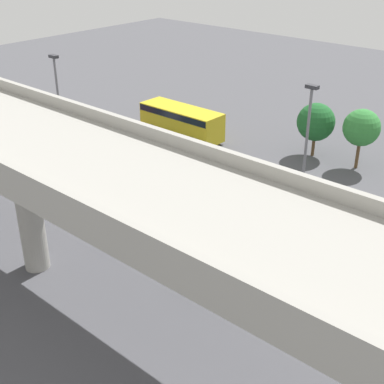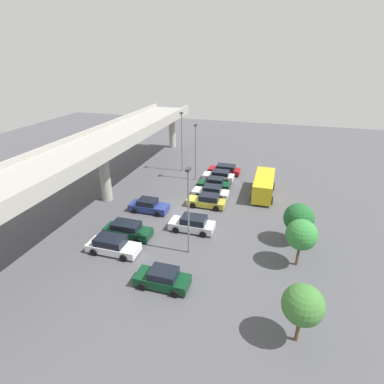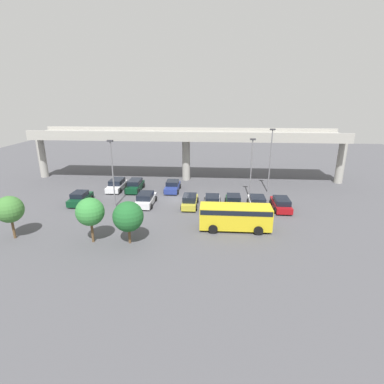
% 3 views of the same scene
% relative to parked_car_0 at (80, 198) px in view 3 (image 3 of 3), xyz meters
% --- Properties ---
extents(ground_plane, '(104.38, 104.38, 0.00)m').
position_rel_parked_car_0_xyz_m(ground_plane, '(12.55, 2.04, -0.73)').
color(ground_plane, '#4C4C51').
extents(highway_overpass, '(49.97, 6.54, 8.19)m').
position_rel_parked_car_0_xyz_m(highway_overpass, '(12.55, 12.38, 6.12)').
color(highway_overpass, '#9E9B93').
rests_on(highway_overpass, ground_plane).
extents(parked_car_0, '(2.05, 4.33, 1.57)m').
position_rel_parked_car_0_xyz_m(parked_car_0, '(0.00, 0.00, 0.00)').
color(parked_car_0, '#0C381E').
rests_on(parked_car_0, ground_plane).
extents(parked_car_1, '(2.17, 4.87, 1.58)m').
position_rel_parked_car_0_xyz_m(parked_car_1, '(2.86, 6.08, 0.02)').
color(parked_car_1, silver).
rests_on(parked_car_1, ground_plane).
extents(parked_car_2, '(2.05, 4.80, 1.60)m').
position_rel_parked_car_0_xyz_m(parked_car_2, '(5.62, 5.98, 0.03)').
color(parked_car_2, '#0C381E').
rests_on(parked_car_2, ground_plane).
extents(parked_car_3, '(2.17, 4.64, 1.63)m').
position_rel_parked_car_0_xyz_m(parked_car_3, '(8.56, 0.06, 0.04)').
color(parked_car_3, silver).
rests_on(parked_car_3, ground_plane).
extents(parked_car_4, '(2.12, 4.53, 1.52)m').
position_rel_parked_car_0_xyz_m(parked_car_4, '(11.14, 6.11, -0.03)').
color(parked_car_4, navy).
rests_on(parked_car_4, ground_plane).
extents(parked_car_5, '(2.00, 4.54, 1.61)m').
position_rel_parked_car_0_xyz_m(parked_car_5, '(14.18, -0.13, 0.02)').
color(parked_car_5, gold).
rests_on(parked_car_5, ground_plane).
extents(parked_car_6, '(2.13, 4.61, 1.51)m').
position_rel_parked_car_0_xyz_m(parked_car_6, '(16.98, 0.02, -0.03)').
color(parked_car_6, silver).
rests_on(parked_car_6, ground_plane).
extents(parked_car_7, '(2.05, 4.33, 1.59)m').
position_rel_parked_car_0_xyz_m(parked_car_7, '(19.61, 0.18, -0.00)').
color(parked_car_7, '#0C381E').
rests_on(parked_car_7, ground_plane).
extents(parked_car_8, '(2.16, 4.37, 1.54)m').
position_rel_parked_car_0_xyz_m(parked_car_8, '(22.53, 0.14, 0.00)').
color(parked_car_8, silver).
rests_on(parked_car_8, ground_plane).
extents(parked_car_9, '(2.13, 4.71, 1.47)m').
position_rel_parked_car_0_xyz_m(parked_car_9, '(25.40, -0.17, -0.01)').
color(parked_car_9, maroon).
rests_on(parked_car_9, ground_plane).
extents(shuttle_bus, '(7.30, 2.70, 2.56)m').
position_rel_parked_car_0_xyz_m(shuttle_bus, '(19.42, -6.35, 0.80)').
color(shuttle_bus, gold).
rests_on(shuttle_bus, ground_plane).
extents(lamp_post_near_aisle, '(0.70, 0.35, 8.32)m').
position_rel_parked_car_0_xyz_m(lamp_post_near_aisle, '(4.81, -0.67, 4.12)').
color(lamp_post_near_aisle, slate).
rests_on(lamp_post_near_aisle, ground_plane).
extents(lamp_post_mid_lot, '(0.70, 0.35, 8.11)m').
position_rel_parked_car_0_xyz_m(lamp_post_mid_lot, '(21.96, 3.50, 4.01)').
color(lamp_post_mid_lot, slate).
rests_on(lamp_post_mid_lot, ground_plane).
extents(lamp_post_by_overpass, '(0.70, 0.35, 9.05)m').
position_rel_parked_car_0_xyz_m(lamp_post_by_overpass, '(24.89, 6.47, 4.50)').
color(lamp_post_by_overpass, slate).
rests_on(lamp_post_by_overpass, ground_plane).
extents(tree_front_left, '(2.58, 2.58, 4.30)m').
position_rel_parked_car_0_xyz_m(tree_front_left, '(-2.22, -10.05, 2.26)').
color(tree_front_left, brown).
rests_on(tree_front_left, ground_plane).
extents(tree_front_centre, '(2.63, 2.63, 4.40)m').
position_rel_parked_car_0_xyz_m(tree_front_centre, '(5.76, -10.24, 2.34)').
color(tree_front_centre, brown).
rests_on(tree_front_centre, ground_plane).
extents(tree_front_far_right, '(2.85, 2.85, 4.12)m').
position_rel_parked_car_0_xyz_m(tree_front_far_right, '(9.32, -10.19, 1.96)').
color(tree_front_far_right, brown).
rests_on(tree_front_far_right, ground_plane).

